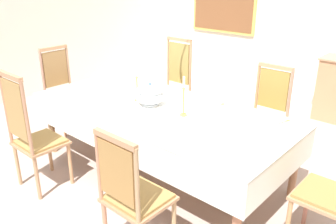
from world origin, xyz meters
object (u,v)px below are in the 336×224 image
soup_tureen (150,94)px  candlestick_east (184,100)px  dining_table (159,114)px  chair_north_a (173,84)px  candlestick_west (137,87)px  bowl_near_right (273,117)px  spoon_primary (221,104)px  chair_south_b (132,193)px  bowl_near_left (210,101)px  chair_head_west (63,88)px  chair_south_a (32,133)px  chair_north_b (266,113)px  spoon_secondary (286,121)px

soup_tureen → candlestick_east: bearing=0.0°
dining_table → chair_north_a: (-0.70, 1.03, -0.07)m
candlestick_west → bowl_near_right: size_ratio=2.11×
candlestick_east → spoon_primary: bearing=77.4°
chair_south_b → bowl_near_left: chair_south_b is taller
candlestick_east → bowl_near_right: candlestick_east is taller
chair_head_west → spoon_primary: 2.25m
chair_south_a → chair_north_b: 2.46m
chair_south_a → candlestick_east: bearing=45.4°
candlestick_east → spoon_secondary: (0.80, 0.52, -0.15)m
candlestick_west → bowl_near_right: 1.41m
chair_north_b → spoon_primary: size_ratio=6.20×
chair_south_b → candlestick_west: bearing=134.3°
chair_south_a → candlestick_east: chair_south_a is taller
candlestick_west → candlestick_east: 0.63m
bowl_near_left → bowl_near_right: (0.69, 0.03, 0.00)m
chair_head_west → bowl_near_right: 2.81m
chair_south_b → bowl_near_right: 1.56m
soup_tureen → spoon_secondary: soup_tureen is taller
chair_south_b → soup_tureen: (-0.80, 1.02, 0.31)m
chair_head_west → soup_tureen: (1.64, -0.00, 0.29)m
chair_north_b → candlestick_west: 1.46m
chair_south_b → chair_head_west: (-2.44, 1.02, 0.02)m
soup_tureen → spoon_secondary: size_ratio=1.75×
soup_tureen → chair_south_a: bearing=-119.1°
dining_table → chair_south_b: bearing=-56.4°
dining_table → spoon_primary: bearing=48.9°
dining_table → chair_head_west: size_ratio=2.46×
chair_north_b → bowl_near_left: (-0.38, -0.56, 0.20)m
chair_north_a → soup_tureen: size_ratio=3.97×
bowl_near_right → candlestick_west: bearing=-159.3°
chair_south_a → bowl_near_left: 1.80m
chair_north_b → candlestick_west: bearing=45.7°
chair_north_b → chair_head_west: size_ratio=0.97×
spoon_primary → chair_south_b: bearing=-64.7°
chair_north_b → soup_tureen: bearing=51.8°
candlestick_east → spoon_secondary: 0.97m
chair_north_a → candlestick_west: chair_north_a is taller
chair_south_a → chair_north_a: 2.05m
bowl_near_left → chair_south_b: bearing=-75.7°
bowl_near_right → bowl_near_left: bearing=-177.3°
candlestick_west → bowl_near_left: 0.78m
soup_tureen → spoon_secondary: 1.35m
spoon_primary → spoon_secondary: (0.69, 0.03, 0.00)m
chair_south_a → chair_south_b: bearing=0.4°
chair_north_b → chair_south_b: bearing=90.0°
bowl_near_right → dining_table: bearing=-153.5°
chair_north_a → candlestick_west: size_ratio=3.23×
chair_north_a → candlestick_east: (1.01, -1.03, 0.30)m
bowl_near_right → spoon_primary: size_ratio=1.02×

